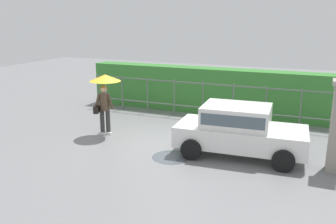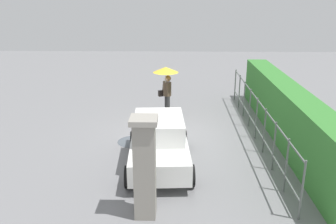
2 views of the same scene
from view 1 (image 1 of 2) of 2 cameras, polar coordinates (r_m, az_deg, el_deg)
The scene contains 6 objects.
ground_plane at distance 11.73m, azimuth -0.29°, elevation -4.73°, with size 40.00×40.00×0.00m, color slate.
car at distance 10.61m, azimuth 11.22°, elevation -2.57°, with size 3.82×2.05×1.48m.
pedestrian at distance 12.21m, azimuth -10.08°, elevation 3.60°, with size 1.04×1.04×2.10m.
fence_section at distance 14.26m, azimuth 5.55°, elevation 2.17°, with size 9.83×0.05×1.50m.
hedge_row at distance 15.22m, azimuth 6.77°, elevation 3.41°, with size 10.78×0.90×1.90m, color #387F33.
puddle_near at distance 10.45m, azimuth 0.50°, elevation -7.21°, with size 1.12×1.12×0.00m, color #4C545B.
Camera 1 is at (4.39, -10.15, 3.91)m, focal length 38.23 mm.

